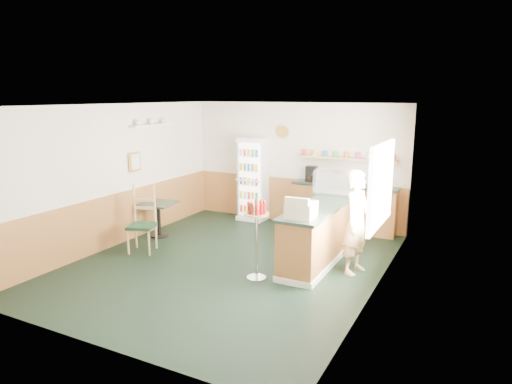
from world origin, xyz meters
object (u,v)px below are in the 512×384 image
Objects in this scene: display_case at (337,183)px; condiment_stand at (256,226)px; shopkeeper at (357,222)px; cash_register at (301,210)px; cafe_chair at (145,217)px; cafe_table at (159,213)px; drinks_fridge at (253,179)px.

display_case is 2.23m from condiment_stand.
shopkeeper is at bearing -58.35° from display_case.
display_case is 0.65× the size of condiment_stand.
display_case is 1.81m from cash_register.
shopkeeper reaches higher than cafe_chair.
condiment_stand is 2.49m from cafe_chair.
cash_register is 1.01m from shopkeeper.
shopkeeper is 1.36× the size of condiment_stand.
cafe_table is at bearing 164.27° from cash_register.
display_case reaches higher than condiment_stand.
shopkeeper is 4.12m from cafe_table.
drinks_fridge is at bearing 125.78° from cash_register.
shopkeeper is at bearing -35.76° from drinks_fridge.
display_case is 0.48× the size of shopkeeper.
display_case reaches higher than cafe_chair.
drinks_fridge is 2.34× the size of display_case.
drinks_fridge is at bearing 53.95° from cafe_chair.
drinks_fridge is 2.39m from cafe_table.
drinks_fridge reaches higher than shopkeeper.
cafe_table is (-4.10, 0.08, -0.35)m from shopkeeper.
cash_register is 3.54m from cafe_table.
display_case is 0.66× the size of cafe_chair.
cafe_chair is (-3.79, -0.69, -0.21)m from shopkeeper.
condiment_stand is 1.01× the size of cafe_chair.
condiment_stand is at bearing -26.78° from cafe_chair.
shopkeeper is (2.99, -2.16, -0.10)m from drinks_fridge.
cash_register is 0.59× the size of cafe_table.
shopkeeper is (0.70, -1.14, -0.39)m from display_case.
drinks_fridge reaches higher than cafe_chair.
cash_register is (2.29, -2.82, 0.18)m from drinks_fridge.
condiment_stand is (-1.32, -0.97, 0.01)m from shopkeeper.
cafe_table is 0.85m from cafe_chair.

